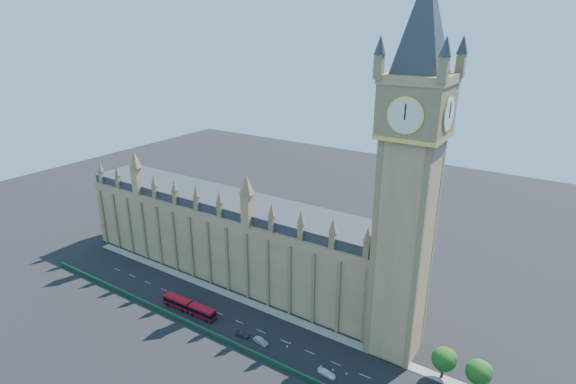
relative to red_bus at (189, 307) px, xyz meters
The scene contains 15 objects.
ground 20.54m from the red_bus, 11.88° to the left, with size 400.00×400.00×0.00m, color black.
palace_westminster 29.31m from the red_bus, 100.74° to the left, with size 120.00×20.00×28.00m.
elizabeth_tower 80.56m from the red_bus, 17.42° to the left, with size 20.59×20.59×105.00m.
bridge_parapet 20.62m from the red_bus, 13.45° to the right, with size 160.00×0.60×1.20m, color #1E4C2D.
kerb_north 24.33m from the red_bus, 34.40° to the left, with size 160.00×3.00×0.16m, color gray.
tree_east_near 73.75m from the red_bus, 11.19° to the left, with size 6.00×6.00×8.50m.
tree_east_far 81.61m from the red_bus, 10.10° to the left, with size 6.00×6.00×8.50m.
red_bus is the anchor object (origin of this frame).
car_grey 21.06m from the red_bus, ahead, with size 1.64×4.08×1.39m, color #404447.
car_silver 27.03m from the red_bus, ahead, with size 1.58×4.52×1.49m, color #93969A.
car_white 48.03m from the red_bus, ahead, with size 1.93×4.74×1.38m, color white.
cone_a 34.14m from the red_bus, ahead, with size 0.60×0.60×0.73m.
cone_b 34.30m from the red_bus, ahead, with size 0.52×0.52×0.66m.
cone_c 52.12m from the red_bus, ahead, with size 0.50×0.50×0.68m.
cone_d 48.58m from the red_bus, ahead, with size 0.49×0.49×0.70m.
Camera 1 is at (68.84, -85.02, 80.92)m, focal length 28.00 mm.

